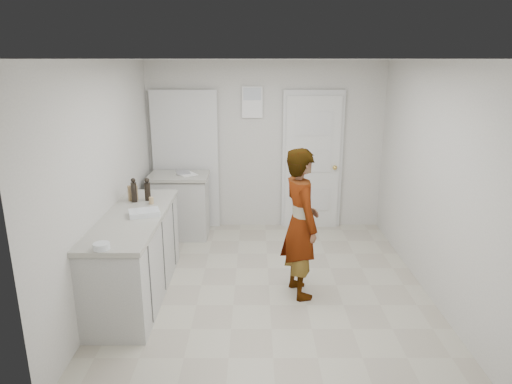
{
  "coord_description": "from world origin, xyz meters",
  "views": [
    {
      "loc": [
        -0.15,
        -4.74,
        2.5
      ],
      "look_at": [
        -0.15,
        0.4,
        1.0
      ],
      "focal_mm": 32.0,
      "sensor_mm": 36.0,
      "label": 1
    }
  ],
  "objects_px": {
    "cake_mix_box": "(133,193)",
    "egg_bowl": "(101,246)",
    "spice_jar": "(151,201)",
    "person": "(301,223)",
    "oil_cruet_b": "(134,191)",
    "oil_cruet_a": "(147,190)",
    "baking_dish": "(144,213)"
  },
  "relations": [
    {
      "from": "spice_jar",
      "to": "baking_dish",
      "type": "xyz_separation_m",
      "value": [
        0.01,
        -0.39,
        -0.01
      ]
    },
    {
      "from": "baking_dish",
      "to": "cake_mix_box",
      "type": "bearing_deg",
      "value": 115.3
    },
    {
      "from": "oil_cruet_b",
      "to": "egg_bowl",
      "type": "distance_m",
      "value": 1.37
    },
    {
      "from": "spice_jar",
      "to": "egg_bowl",
      "type": "bearing_deg",
      "value": -96.6
    },
    {
      "from": "cake_mix_box",
      "to": "egg_bowl",
      "type": "bearing_deg",
      "value": -109.06
    },
    {
      "from": "cake_mix_box",
      "to": "spice_jar",
      "type": "distance_m",
      "value": 0.28
    },
    {
      "from": "oil_cruet_a",
      "to": "baking_dish",
      "type": "bearing_deg",
      "value": -81.5
    },
    {
      "from": "cake_mix_box",
      "to": "egg_bowl",
      "type": "relative_size",
      "value": 1.24
    },
    {
      "from": "spice_jar",
      "to": "person",
      "type": "bearing_deg",
      "value": -11.92
    },
    {
      "from": "oil_cruet_a",
      "to": "baking_dish",
      "type": "height_order",
      "value": "oil_cruet_a"
    },
    {
      "from": "oil_cruet_b",
      "to": "cake_mix_box",
      "type": "bearing_deg",
      "value": 116.81
    },
    {
      "from": "person",
      "to": "spice_jar",
      "type": "height_order",
      "value": "person"
    },
    {
      "from": "cake_mix_box",
      "to": "oil_cruet_a",
      "type": "distance_m",
      "value": 0.18
    },
    {
      "from": "oil_cruet_a",
      "to": "oil_cruet_b",
      "type": "bearing_deg",
      "value": -156.14
    },
    {
      "from": "oil_cruet_b",
      "to": "egg_bowl",
      "type": "height_order",
      "value": "oil_cruet_b"
    },
    {
      "from": "person",
      "to": "oil_cruet_a",
      "type": "xyz_separation_m",
      "value": [
        -1.73,
        0.49,
        0.24
      ]
    },
    {
      "from": "cake_mix_box",
      "to": "egg_bowl",
      "type": "xyz_separation_m",
      "value": [
        0.09,
        -1.42,
        -0.06
      ]
    },
    {
      "from": "cake_mix_box",
      "to": "oil_cruet_b",
      "type": "bearing_deg",
      "value": -85.96
    },
    {
      "from": "spice_jar",
      "to": "egg_bowl",
      "type": "height_order",
      "value": "spice_jar"
    },
    {
      "from": "spice_jar",
      "to": "egg_bowl",
      "type": "relative_size",
      "value": 0.55
    },
    {
      "from": "cake_mix_box",
      "to": "oil_cruet_a",
      "type": "height_order",
      "value": "oil_cruet_a"
    },
    {
      "from": "oil_cruet_a",
      "to": "oil_cruet_b",
      "type": "relative_size",
      "value": 0.95
    },
    {
      "from": "egg_bowl",
      "to": "spice_jar",
      "type": "bearing_deg",
      "value": 83.4
    },
    {
      "from": "spice_jar",
      "to": "oil_cruet_b",
      "type": "xyz_separation_m",
      "value": [
        -0.21,
        0.08,
        0.1
      ]
    },
    {
      "from": "person",
      "to": "spice_jar",
      "type": "xyz_separation_m",
      "value": [
        -1.66,
        0.35,
        0.15
      ]
    },
    {
      "from": "person",
      "to": "egg_bowl",
      "type": "height_order",
      "value": "person"
    },
    {
      "from": "cake_mix_box",
      "to": "person",
      "type": "bearing_deg",
      "value": -37.16
    },
    {
      "from": "baking_dish",
      "to": "spice_jar",
      "type": "bearing_deg",
      "value": 91.41
    },
    {
      "from": "oil_cruet_a",
      "to": "egg_bowl",
      "type": "bearing_deg",
      "value": -93.18
    },
    {
      "from": "person",
      "to": "oil_cruet_b",
      "type": "xyz_separation_m",
      "value": [
        -1.87,
        0.43,
        0.24
      ]
    },
    {
      "from": "person",
      "to": "spice_jar",
      "type": "distance_m",
      "value": 1.7
    },
    {
      "from": "spice_jar",
      "to": "baking_dish",
      "type": "relative_size",
      "value": 0.22
    }
  ]
}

